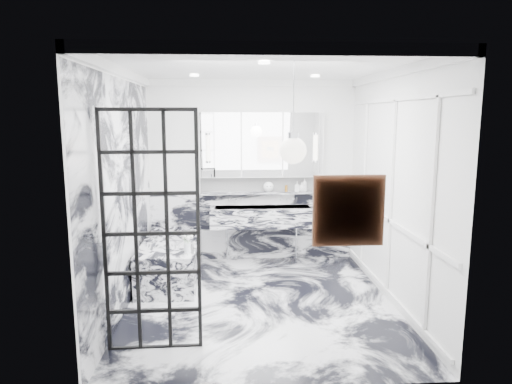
{
  "coord_description": "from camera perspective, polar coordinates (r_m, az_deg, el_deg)",
  "views": [
    {
      "loc": [
        -0.37,
        -5.28,
        2.25
      ],
      "look_at": [
        -0.01,
        0.5,
        1.29
      ],
      "focal_mm": 32.0,
      "sensor_mm": 36.0,
      "label": 1
    }
  ],
  "objects": [
    {
      "name": "bathtub",
      "position": [
        6.54,
        -10.54,
        -8.33
      ],
      "size": [
        0.75,
        1.65,
        0.55
      ],
      "primitive_type": "cube",
      "color": "silver",
      "rests_on": "floor"
    },
    {
      "name": "flower_vase",
      "position": [
        5.9,
        -8.58,
        -6.82
      ],
      "size": [
        0.09,
        0.09,
        0.12
      ],
      "primitive_type": "cylinder",
      "color": "silver",
      "rests_on": "bathtub"
    },
    {
      "name": "subway_tile",
      "position": [
        7.16,
        0.68,
        1.03
      ],
      "size": [
        1.9,
        0.03,
        0.23
      ],
      "primitive_type": "cube",
      "color": "white",
      "rests_on": "wall_back"
    },
    {
      "name": "trough_sink",
      "position": [
        7.02,
        0.81,
        -3.07
      ],
      "size": [
        1.6,
        0.45,
        0.3
      ],
      "primitive_type": "cube",
      "color": "silver",
      "rests_on": "wall_back"
    },
    {
      "name": "sconce_left",
      "position": [
        6.93,
        -6.02,
        5.49
      ],
      "size": [
        0.07,
        0.07,
        0.4
      ],
      "primitive_type": "cylinder",
      "color": "white",
      "rests_on": "mirror_cabinet"
    },
    {
      "name": "crittall_door",
      "position": [
        4.44,
        -12.93,
        -5.09
      ],
      "size": [
        0.88,
        0.05,
        2.32
      ],
      "primitive_type": null,
      "rotation": [
        0.0,
        0.0,
        0.01
      ],
      "color": "black",
      "rests_on": "floor"
    },
    {
      "name": "amber_bottle",
      "position": [
        7.14,
        3.8,
        0.46
      ],
      "size": [
        0.04,
        0.04,
        0.1
      ],
      "primitive_type": "cylinder",
      "color": "#8C5919",
      "rests_on": "ledge"
    },
    {
      "name": "wall_back",
      "position": [
        7.14,
        -0.53,
        2.59
      ],
      "size": [
        3.6,
        0.0,
        3.6
      ],
      "primitive_type": "plane",
      "rotation": [
        1.57,
        0.0,
        0.0
      ],
      "color": "white",
      "rests_on": "floor"
    },
    {
      "name": "wall_left",
      "position": [
        5.49,
        -16.43,
        0.12
      ],
      "size": [
        0.0,
        3.6,
        3.6
      ],
      "primitive_type": "plane",
      "rotation": [
        1.57,
        0.0,
        1.57
      ],
      "color": "white",
      "rests_on": "floor"
    },
    {
      "name": "mirror_cabinet",
      "position": [
        7.04,
        0.72,
        5.92
      ],
      "size": [
        1.9,
        0.16,
        1.0
      ],
      "primitive_type": "cube",
      "color": "white",
      "rests_on": "wall_back"
    },
    {
      "name": "artwork",
      "position": [
        3.72,
        11.48,
        -2.29
      ],
      "size": [
        0.48,
        0.05,
        0.48
      ],
      "primitive_type": "cube",
      "color": "orange",
      "rests_on": "wall_front"
    },
    {
      "name": "face_pot",
      "position": [
        7.1,
        1.57,
        0.64
      ],
      "size": [
        0.17,
        0.17,
        0.17
      ],
      "primitive_type": "sphere",
      "color": "white",
      "rests_on": "ledge"
    },
    {
      "name": "sconce_right",
      "position": [
        7.06,
        7.47,
        5.53
      ],
      "size": [
        0.07,
        0.07,
        0.4
      ],
      "primitive_type": "cylinder",
      "color": "white",
      "rests_on": "mirror_cabinet"
    },
    {
      "name": "soap_bottle_a",
      "position": [
        7.17,
        6.07,
        0.88
      ],
      "size": [
        0.08,
        0.08,
        0.2
      ],
      "primitive_type": "imported",
      "rotation": [
        0.0,
        0.0,
        0.06
      ],
      "color": "#8C5919",
      "rests_on": "ledge"
    },
    {
      "name": "ledge",
      "position": [
        7.12,
        0.71,
        -0.11
      ],
      "size": [
        1.9,
        0.14,
        0.04
      ],
      "primitive_type": "cube",
      "color": "silver",
      "rests_on": "wall_back"
    },
    {
      "name": "floor",
      "position": [
        5.75,
        0.46,
        -13.6
      ],
      "size": [
        3.6,
        3.6,
        0.0
      ],
      "primitive_type": "plane",
      "color": "silver",
      "rests_on": "ground"
    },
    {
      "name": "pendant_light",
      "position": [
        4.25,
        4.66,
        5.18
      ],
      "size": [
        0.25,
        0.25,
        0.25
      ],
      "primitive_type": "sphere",
      "color": "white",
      "rests_on": "ceiling"
    },
    {
      "name": "soap_bottle_c",
      "position": [
        7.17,
        5.75,
        0.64
      ],
      "size": [
        0.12,
        0.12,
        0.14
      ],
      "primitive_type": "imported",
      "rotation": [
        0.0,
        0.0,
        -0.13
      ],
      "color": "silver",
      "rests_on": "ledge"
    },
    {
      "name": "wall_right",
      "position": [
        5.7,
        16.74,
        0.44
      ],
      "size": [
        0.0,
        3.6,
        3.6
      ],
      "primitive_type": "plane",
      "rotation": [
        1.57,
        0.0,
        -1.57
      ],
      "color": "white",
      "rests_on": "floor"
    },
    {
      "name": "wall_front",
      "position": [
        3.6,
        2.48,
        -4.26
      ],
      "size": [
        3.6,
        0.0,
        3.6
      ],
      "primitive_type": "plane",
      "rotation": [
        -1.57,
        0.0,
        0.0
      ],
      "color": "white",
      "rests_on": "floor"
    },
    {
      "name": "ceiling",
      "position": [
        5.32,
        0.5,
        15.35
      ],
      "size": [
        3.6,
        3.6,
        0.0
      ],
      "primitive_type": "plane",
      "rotation": [
        3.14,
        0.0,
        0.0
      ],
      "color": "white",
      "rests_on": "wall_back"
    },
    {
      "name": "soap_bottle_b",
      "position": [
        7.16,
        5.16,
        0.69
      ],
      "size": [
        0.08,
        0.08,
        0.16
      ],
      "primitive_type": "imported",
      "rotation": [
        0.0,
        0.0,
        -0.18
      ],
      "color": "#4C4C51",
      "rests_on": "ledge"
    },
    {
      "name": "panel_molding",
      "position": [
        5.71,
        16.5,
        -0.55
      ],
      "size": [
        0.03,
        3.4,
        2.3
      ],
      "primitive_type": "cube",
      "color": "white",
      "rests_on": "floor"
    },
    {
      "name": "marble_clad_left",
      "position": [
        5.5,
        -16.24,
        -0.5
      ],
      "size": [
        0.02,
        3.56,
        2.68
      ],
      "primitive_type": "cube",
      "color": "silver",
      "rests_on": "floor"
    },
    {
      "name": "marble_clad_back",
      "position": [
        7.27,
        -0.51,
        -4.29
      ],
      "size": [
        3.18,
        0.05,
        1.05
      ],
      "primitive_type": "cube",
      "color": "silver",
      "rests_on": "floor"
    }
  ]
}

